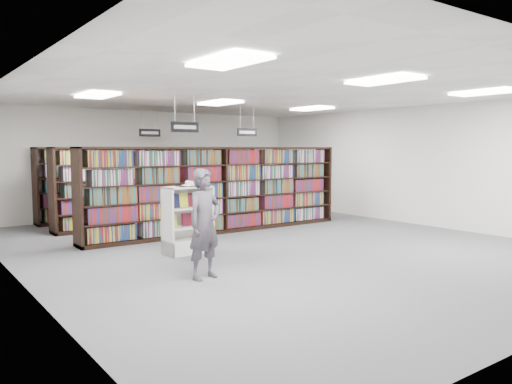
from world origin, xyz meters
TOP-DOWN VIEW (x-y plane):
  - floor at (0.00, 0.00)m, footprint 12.00×12.00m
  - ceiling at (0.00, 0.00)m, footprint 10.00×12.00m
  - wall_back at (0.00, 6.00)m, footprint 10.00×0.10m
  - wall_left at (-5.00, 0.00)m, footprint 0.10×12.00m
  - wall_right at (5.00, 0.00)m, footprint 0.10×12.00m
  - bookshelf_row_near at (0.00, 2.00)m, footprint 7.00×0.60m
  - bookshelf_row_mid at (0.00, 4.00)m, footprint 7.00×0.60m
  - bookshelf_row_far at (0.00, 5.70)m, footprint 7.00×0.60m
  - aisle_sign_left at (-1.50, 1.00)m, footprint 0.65×0.02m
  - aisle_sign_right at (1.50, 3.00)m, footprint 0.65×0.02m
  - aisle_sign_center at (-0.50, 5.00)m, footprint 0.65×0.02m
  - troffer_front_left at (-3.00, -3.00)m, footprint 0.60×1.20m
  - troffer_front_center at (0.00, -3.00)m, footprint 0.60×1.20m
  - troffer_front_right at (3.00, -3.00)m, footprint 0.60×1.20m
  - troffer_back_left at (-3.00, 2.00)m, footprint 0.60×1.20m
  - troffer_back_center at (0.00, 2.00)m, footprint 0.60×1.20m
  - troffer_back_right at (3.00, 2.00)m, footprint 0.60×1.20m
  - endcap_display at (-1.86, 0.28)m, footprint 0.96×0.50m
  - open_book at (-1.79, 0.23)m, footprint 0.56×0.33m
  - shopper at (-2.57, -1.62)m, footprint 0.72×0.56m

SIDE VIEW (x-z plane):
  - floor at x=0.00m, z-range 0.00..0.00m
  - endcap_display at x=-1.86m, z-range -0.20..1.12m
  - shopper at x=-2.57m, z-range 0.00..1.75m
  - bookshelf_row_near at x=0.00m, z-range 0.00..2.10m
  - bookshelf_row_mid at x=0.00m, z-range 0.00..2.10m
  - bookshelf_row_far at x=0.00m, z-range 0.00..2.10m
  - open_book at x=-1.79m, z-range 1.29..1.42m
  - wall_back at x=0.00m, z-range 0.00..3.20m
  - wall_left at x=-5.00m, z-range 0.00..3.20m
  - wall_right at x=5.00m, z-range 0.00..3.20m
  - aisle_sign_left at x=-1.50m, z-range 2.13..2.93m
  - aisle_sign_right at x=1.50m, z-range 2.13..2.93m
  - aisle_sign_center at x=-0.50m, z-range 2.13..2.93m
  - troffer_front_left at x=-3.00m, z-range 3.14..3.18m
  - troffer_front_center at x=0.00m, z-range 3.14..3.18m
  - troffer_front_right at x=3.00m, z-range 3.14..3.18m
  - troffer_back_left at x=-3.00m, z-range 3.14..3.18m
  - troffer_back_center at x=0.00m, z-range 3.14..3.18m
  - troffer_back_right at x=3.00m, z-range 3.14..3.18m
  - ceiling at x=0.00m, z-range 3.15..3.25m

